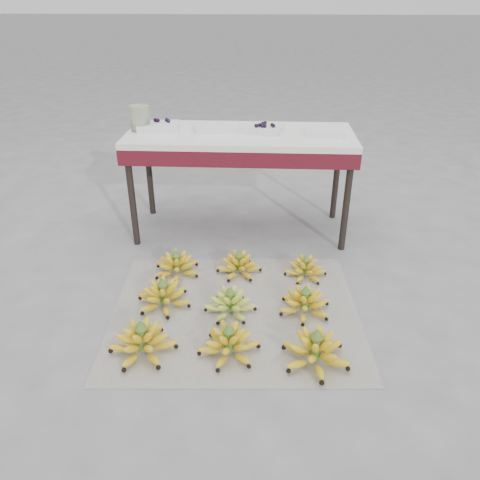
{
  "coord_description": "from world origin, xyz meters",
  "views": [
    {
      "loc": [
        0.06,
        -1.88,
        1.47
      ],
      "look_at": [
        -0.06,
        0.36,
        0.25
      ],
      "focal_mm": 35.0,
      "sensor_mm": 36.0,
      "label": 1
    }
  ],
  "objects_px": {
    "tray_far_left": "(158,126)",
    "bunch_back_center": "(239,265)",
    "bunch_mid_center": "(230,304)",
    "tray_right": "(262,129)",
    "bunch_front_left": "(143,342)",
    "bunch_back_right": "(306,269)",
    "bunch_back_left": "(177,266)",
    "bunch_front_right": "(316,350)",
    "tray_left": "(214,128)",
    "bunch_mid_right": "(305,303)",
    "bunch_front_center": "(229,343)",
    "glass_jar": "(140,118)",
    "bunch_mid_left": "(164,296)",
    "tray_far_right": "(325,132)",
    "newspaper_mat": "(235,312)",
    "vendor_table": "(240,145)"
  },
  "relations": [
    {
      "from": "bunch_front_right",
      "to": "bunch_mid_center",
      "type": "xyz_separation_m",
      "value": [
        -0.4,
        0.34,
        -0.01
      ]
    },
    {
      "from": "bunch_front_left",
      "to": "bunch_front_right",
      "type": "height_order",
      "value": "bunch_front_right"
    },
    {
      "from": "newspaper_mat",
      "to": "tray_far_right",
      "type": "bearing_deg",
      "value": 61.26
    },
    {
      "from": "bunch_front_left",
      "to": "bunch_back_right",
      "type": "xyz_separation_m",
      "value": [
        0.78,
        0.68,
        -0.01
      ]
    },
    {
      "from": "bunch_front_left",
      "to": "tray_far_right",
      "type": "xyz_separation_m",
      "value": [
        0.89,
        1.23,
        0.63
      ]
    },
    {
      "from": "bunch_mid_right",
      "to": "tray_right",
      "type": "bearing_deg",
      "value": 94.18
    },
    {
      "from": "bunch_front_center",
      "to": "tray_left",
      "type": "distance_m",
      "value": 1.44
    },
    {
      "from": "bunch_mid_left",
      "to": "bunch_mid_center",
      "type": "bearing_deg",
      "value": 14.43
    },
    {
      "from": "newspaper_mat",
      "to": "tray_left",
      "type": "xyz_separation_m",
      "value": [
        -0.19,
        0.96,
        0.69
      ]
    },
    {
      "from": "bunch_front_center",
      "to": "bunch_mid_right",
      "type": "xyz_separation_m",
      "value": [
        0.36,
        0.33,
        -0.0
      ]
    },
    {
      "from": "newspaper_mat",
      "to": "bunch_front_center",
      "type": "height_order",
      "value": "bunch_front_center"
    },
    {
      "from": "bunch_front_center",
      "to": "tray_far_right",
      "type": "height_order",
      "value": "tray_far_right"
    },
    {
      "from": "bunch_front_right",
      "to": "vendor_table",
      "type": "distance_m",
      "value": 1.44
    },
    {
      "from": "bunch_back_center",
      "to": "tray_left",
      "type": "bearing_deg",
      "value": 132.32
    },
    {
      "from": "bunch_mid_center",
      "to": "tray_right",
      "type": "relative_size",
      "value": 0.97
    },
    {
      "from": "bunch_front_right",
      "to": "bunch_mid_center",
      "type": "height_order",
      "value": "bunch_front_right"
    },
    {
      "from": "bunch_back_right",
      "to": "tray_far_left",
      "type": "relative_size",
      "value": 1.08
    },
    {
      "from": "tray_right",
      "to": "bunch_mid_right",
      "type": "bearing_deg",
      "value": -75.51
    },
    {
      "from": "bunch_front_right",
      "to": "tray_right",
      "type": "relative_size",
      "value": 1.28
    },
    {
      "from": "bunch_back_left",
      "to": "tray_right",
      "type": "relative_size",
      "value": 1.22
    },
    {
      "from": "bunch_front_right",
      "to": "bunch_back_center",
      "type": "relative_size",
      "value": 1.05
    },
    {
      "from": "bunch_front_right",
      "to": "bunch_back_right",
      "type": "distance_m",
      "value": 0.7
    },
    {
      "from": "bunch_front_left",
      "to": "bunch_mid_center",
      "type": "relative_size",
      "value": 1.25
    },
    {
      "from": "bunch_back_right",
      "to": "vendor_table",
      "type": "relative_size",
      "value": 0.21
    },
    {
      "from": "bunch_mid_left",
      "to": "tray_right",
      "type": "relative_size",
      "value": 1.32
    },
    {
      "from": "bunch_front_left",
      "to": "tray_far_right",
      "type": "distance_m",
      "value": 1.64
    },
    {
      "from": "bunch_front_center",
      "to": "tray_left",
      "type": "bearing_deg",
      "value": 104.51
    },
    {
      "from": "bunch_mid_center",
      "to": "tray_far_left",
      "type": "height_order",
      "value": "tray_far_left"
    },
    {
      "from": "bunch_back_left",
      "to": "tray_far_left",
      "type": "distance_m",
      "value": 0.91
    },
    {
      "from": "bunch_front_left",
      "to": "tray_far_left",
      "type": "distance_m",
      "value": 1.45
    },
    {
      "from": "bunch_mid_left",
      "to": "bunch_back_left",
      "type": "distance_m",
      "value": 0.31
    },
    {
      "from": "bunch_mid_left",
      "to": "bunch_back_left",
      "type": "height_order",
      "value": "bunch_mid_left"
    },
    {
      "from": "glass_jar",
      "to": "bunch_mid_right",
      "type": "bearing_deg",
      "value": -42.9
    },
    {
      "from": "bunch_front_center",
      "to": "bunch_front_right",
      "type": "xyz_separation_m",
      "value": [
        0.38,
        -0.03,
        0.01
      ]
    },
    {
      "from": "bunch_front_right",
      "to": "tray_right",
      "type": "height_order",
      "value": "tray_right"
    },
    {
      "from": "vendor_table",
      "to": "tray_left",
      "type": "bearing_deg",
      "value": 168.87
    },
    {
      "from": "bunch_front_center",
      "to": "bunch_mid_right",
      "type": "bearing_deg",
      "value": 48.61
    },
    {
      "from": "bunch_mid_left",
      "to": "tray_far_right",
      "type": "bearing_deg",
      "value": 66.46
    },
    {
      "from": "bunch_mid_center",
      "to": "tray_left",
      "type": "height_order",
      "value": "tray_left"
    },
    {
      "from": "bunch_front_right",
      "to": "tray_left",
      "type": "bearing_deg",
      "value": 103.32
    },
    {
      "from": "bunch_mid_right",
      "to": "bunch_back_left",
      "type": "xyz_separation_m",
      "value": [
        -0.71,
        0.32,
        -0.0
      ]
    },
    {
      "from": "newspaper_mat",
      "to": "bunch_back_right",
      "type": "xyz_separation_m",
      "value": [
        0.38,
        0.35,
        0.05
      ]
    },
    {
      "from": "bunch_front_left",
      "to": "bunch_mid_center",
      "type": "distance_m",
      "value": 0.49
    },
    {
      "from": "bunch_back_center",
      "to": "bunch_mid_center",
      "type": "bearing_deg",
      "value": -68.95
    },
    {
      "from": "bunch_mid_center",
      "to": "bunch_back_center",
      "type": "relative_size",
      "value": 0.8
    },
    {
      "from": "bunch_mid_center",
      "to": "bunch_back_right",
      "type": "distance_m",
      "value": 0.54
    },
    {
      "from": "tray_far_left",
      "to": "bunch_back_center",
      "type": "bearing_deg",
      "value": -47.95
    },
    {
      "from": "tray_far_left",
      "to": "glass_jar",
      "type": "distance_m",
      "value": 0.12
    },
    {
      "from": "bunch_mid_right",
      "to": "bunch_back_center",
      "type": "xyz_separation_m",
      "value": [
        -0.35,
        0.35,
        -0.0
      ]
    },
    {
      "from": "tray_right",
      "to": "bunch_mid_center",
      "type": "bearing_deg",
      "value": -98.09
    }
  ]
}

